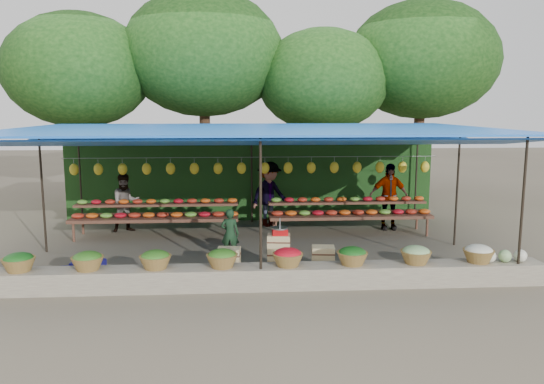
{
  "coord_description": "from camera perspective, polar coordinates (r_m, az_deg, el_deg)",
  "views": [
    {
      "loc": [
        -0.4,
        -12.1,
        3.28
      ],
      "look_at": [
        0.4,
        0.2,
        1.31
      ],
      "focal_mm": 35.0,
      "sensor_mm": 36.0,
      "label": 1
    }
  ],
  "objects": [
    {
      "name": "produce_baskets",
      "position": [
        9.75,
        -1.84,
        -7.1
      ],
      "size": [
        8.98,
        0.58,
        0.34
      ],
      "color": "brown",
      "rests_on": "stone_curb"
    },
    {
      "name": "blue_crate_back",
      "position": [
        10.97,
        -19.15,
        -7.89
      ],
      "size": [
        0.63,
        0.5,
        0.34
      ],
      "primitive_type": "cube",
      "rotation": [
        0.0,
        0.0,
        -0.17
      ],
      "color": "navy",
      "rests_on": "ground"
    },
    {
      "name": "customer_right",
      "position": [
        14.65,
        12.43,
        -0.47
      ],
      "size": [
        1.07,
        0.47,
        1.8
      ],
      "primitive_type": "imported",
      "rotation": [
        0.0,
        0.0,
        -0.03
      ],
      "color": "slate",
      "rests_on": "ground"
    },
    {
      "name": "customer_mid",
      "position": [
        14.7,
        -0.27,
        -0.22
      ],
      "size": [
        1.34,
        1.2,
        1.8
      ],
      "primitive_type": "imported",
      "rotation": [
        0.0,
        0.0,
        0.6
      ],
      "color": "slate",
      "rests_on": "ground"
    },
    {
      "name": "ground",
      "position": [
        12.55,
        -1.79,
        -6.06
      ],
      "size": [
        60.0,
        60.0,
        0.0
      ],
      "primitive_type": "plane",
      "color": "brown",
      "rests_on": "ground"
    },
    {
      "name": "fruit_table_left",
      "position": [
        13.88,
        -12.35,
        -2.22
      ],
      "size": [
        4.21,
        0.95,
        0.93
      ],
      "color": "#4C2C1E",
      "rests_on": "ground"
    },
    {
      "name": "weighing_scale",
      "position": [
        10.58,
        0.86,
        -4.18
      ],
      "size": [
        0.32,
        0.32,
        0.34
      ],
      "color": "red",
      "rests_on": "crate_counter"
    },
    {
      "name": "stone_curb",
      "position": [
        9.86,
        -1.24,
        -9.12
      ],
      "size": [
        10.6,
        0.55,
        0.4
      ],
      "primitive_type": "cube",
      "color": "#675D53",
      "rests_on": "ground"
    },
    {
      "name": "tree_row",
      "position": [
        18.27,
        -0.93,
        13.57
      ],
      "size": [
        16.51,
        5.5,
        7.12
      ],
      "color": "#372314",
      "rests_on": "ground"
    },
    {
      "name": "netting_backdrop",
      "position": [
        15.39,
        -2.22,
        1.51
      ],
      "size": [
        10.6,
        0.06,
        2.5
      ],
      "primitive_type": "cube",
      "color": "#1E481A",
      "rests_on": "ground"
    },
    {
      "name": "fruit_table_right",
      "position": [
        14.02,
        8.3,
        -1.99
      ],
      "size": [
        4.21,
        0.95,
        0.93
      ],
      "color": "#4C2C1E",
      "rests_on": "ground"
    },
    {
      "name": "stall_canopy",
      "position": [
        12.19,
        -1.87,
        6.27
      ],
      "size": [
        10.8,
        6.6,
        2.82
      ],
      "color": "black",
      "rests_on": "ground"
    },
    {
      "name": "crate_counter",
      "position": [
        10.71,
        0.58,
        -7.0
      ],
      "size": [
        2.38,
        0.39,
        0.77
      ],
      "color": "tan",
      "rests_on": "ground"
    },
    {
      "name": "blue_crate_front",
      "position": [
        10.94,
        -20.67,
        -8.22
      ],
      "size": [
        0.52,
        0.44,
        0.27
      ],
      "primitive_type": "cube",
      "rotation": [
        0.0,
        0.0,
        0.3
      ],
      "color": "navy",
      "rests_on": "ground"
    },
    {
      "name": "customer_left",
      "position": [
        14.55,
        -15.44,
        -1.15
      ],
      "size": [
        0.93,
        0.84,
        1.55
      ],
      "primitive_type": "imported",
      "rotation": [
        0.0,
        0.0,
        0.41
      ],
      "color": "slate",
      "rests_on": "ground"
    },
    {
      "name": "vendor_seated",
      "position": [
        11.63,
        -4.54,
        -4.5
      ],
      "size": [
        0.44,
        0.32,
        1.1
      ],
      "primitive_type": "imported",
      "rotation": [
        0.0,
        0.0,
        2.99
      ],
      "color": "#18351E",
      "rests_on": "ground"
    }
  ]
}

